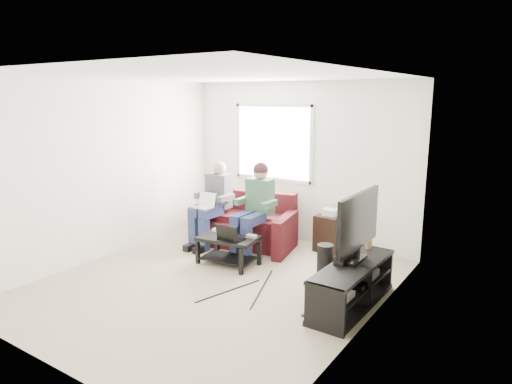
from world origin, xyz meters
TOP-DOWN VIEW (x-y plane):
  - floor at (0.00, 0.00)m, footprint 4.50×4.50m
  - ceiling at (0.00, 0.00)m, footprint 4.50×4.50m
  - wall_back at (0.00, 2.25)m, footprint 4.50×0.00m
  - wall_front at (0.00, -2.25)m, footprint 4.50×0.00m
  - wall_left at (-2.00, 0.00)m, footprint 0.00×4.50m
  - wall_right at (2.00, 0.00)m, footprint 0.00×4.50m
  - window at (-0.50, 2.23)m, footprint 1.48×0.04m
  - sofa at (-0.63, 1.56)m, footprint 1.93×1.12m
  - person_left at (-1.03, 1.25)m, footprint 0.40×0.71m
  - person_right at (-0.23, 1.27)m, footprint 0.40×0.71m
  - laptop_silver at (-1.03, 1.03)m, footprint 0.35×0.27m
  - coffee_table at (-0.26, 0.64)m, footprint 0.89×0.61m
  - laptop_black at (-0.14, 0.56)m, footprint 0.34×0.24m
  - controller_a at (-0.54, 0.76)m, footprint 0.15×0.10m
  - controller_b at (-0.36, 0.82)m, footprint 0.15×0.10m
  - controller_c at (0.04, 0.79)m, footprint 0.15×0.11m
  - tv_stand at (1.71, 0.38)m, footprint 0.48×1.51m
  - tv at (1.71, 0.48)m, footprint 0.12×1.10m
  - soundbar at (1.59, 0.48)m, footprint 0.12×0.50m
  - drink_cup at (1.66, 1.01)m, footprint 0.08×0.08m
  - console_white at (1.71, -0.02)m, footprint 0.30×0.22m
  - console_grey at (1.71, 0.68)m, footprint 0.34×0.26m
  - console_black at (1.71, 0.33)m, footprint 0.38×0.30m
  - subwoofer at (1.13, 0.89)m, footprint 0.21×0.21m
  - keyboard_floor at (1.46, -0.00)m, footprint 0.22×0.42m
  - end_table at (0.69, 1.98)m, footprint 0.38×0.38m

SIDE VIEW (x-z plane):
  - floor at x=0.00m, z-range 0.00..0.00m
  - keyboard_floor at x=1.46m, z-range 0.00..0.02m
  - tv_stand at x=1.71m, z-range -0.03..0.47m
  - subwoofer at x=1.13m, z-range 0.00..0.48m
  - console_white at x=1.71m, z-range 0.27..0.33m
  - end_table at x=0.69m, z-range -0.03..0.63m
  - console_black at x=1.71m, z-range 0.27..0.34m
  - coffee_table at x=-0.26m, z-range 0.10..0.51m
  - console_grey at x=1.71m, z-range 0.27..0.35m
  - sofa at x=-0.63m, z-range -0.10..0.72m
  - controller_a at x=-0.54m, z-range 0.41..0.45m
  - controller_b at x=-0.36m, z-range 0.41..0.45m
  - controller_c at x=0.04m, z-range 0.41..0.45m
  - laptop_black at x=-0.14m, z-range 0.41..0.65m
  - soundbar at x=1.59m, z-range 0.50..0.60m
  - drink_cup at x=1.66m, z-range 0.50..0.62m
  - laptop_silver at x=-1.03m, z-range 0.59..0.83m
  - person_left at x=-1.03m, z-range 0.06..1.40m
  - person_right at x=-0.23m, z-range 0.10..1.49m
  - tv at x=1.71m, z-range 0.56..1.37m
  - wall_back at x=0.00m, z-range -0.95..3.55m
  - wall_front at x=0.00m, z-range -0.95..3.55m
  - wall_left at x=-2.00m, z-range -0.95..3.55m
  - wall_right at x=2.00m, z-range -0.95..3.55m
  - window at x=-0.50m, z-range 0.96..2.24m
  - ceiling at x=0.00m, z-range 2.60..2.60m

